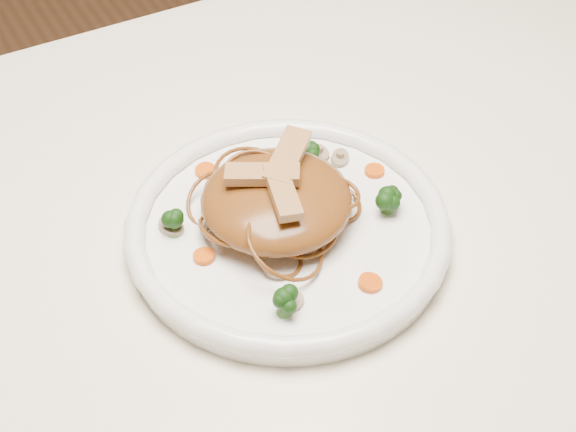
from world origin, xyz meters
TOP-DOWN VIEW (x-y plane):
  - table at (0.00, 0.00)m, footprint 1.20×0.80m
  - plate at (0.01, -0.04)m, footprint 0.39×0.39m
  - noodle_mound at (0.01, -0.03)m, footprint 0.18×0.18m
  - chicken_a at (0.03, -0.01)m, footprint 0.07×0.07m
  - chicken_b at (-0.00, -0.02)m, footprint 0.07×0.05m
  - chicken_c at (0.00, -0.05)m, footprint 0.04×0.07m
  - broccoli_0 at (0.07, 0.03)m, footprint 0.02×0.02m
  - broccoli_1 at (-0.09, 0.00)m, footprint 0.03×0.03m
  - broccoli_2 at (-0.04, -0.13)m, footprint 0.03×0.03m
  - broccoli_3 at (0.10, -0.07)m, footprint 0.04×0.04m
  - carrot_0 at (0.05, 0.05)m, footprint 0.02×0.02m
  - carrot_1 at (-0.07, -0.04)m, footprint 0.02×0.02m
  - carrot_2 at (0.12, -0.01)m, footprint 0.02×0.02m
  - carrot_3 at (-0.02, 0.07)m, footprint 0.03×0.03m
  - carrot_4 at (0.04, -0.14)m, footprint 0.03×0.03m
  - mushroom_0 at (-0.03, -0.12)m, footprint 0.03×0.03m
  - mushroom_1 at (0.10, 0.02)m, footprint 0.03×0.03m
  - mushroom_2 at (-0.09, 0.01)m, footprint 0.04×0.04m
  - mushroom_3 at (0.09, 0.04)m, footprint 0.03×0.03m

SIDE VIEW (x-z plane):
  - table at x=0.00m, z-range 0.28..1.03m
  - plate at x=0.01m, z-range 0.75..0.77m
  - carrot_0 at x=0.05m, z-range 0.77..0.77m
  - carrot_1 at x=-0.07m, z-range 0.77..0.77m
  - carrot_2 at x=0.12m, z-range 0.77..0.77m
  - carrot_3 at x=-0.02m, z-range 0.77..0.77m
  - carrot_4 at x=0.04m, z-range 0.77..0.77m
  - mushroom_0 at x=-0.03m, z-range 0.77..0.77m
  - mushroom_1 at x=0.10m, z-range 0.77..0.77m
  - mushroom_2 at x=-0.09m, z-range 0.77..0.77m
  - mushroom_3 at x=0.09m, z-range 0.77..0.77m
  - broccoli_0 at x=0.07m, z-range 0.77..0.79m
  - broccoli_1 at x=-0.09m, z-range 0.77..0.80m
  - broccoli_2 at x=-0.04m, z-range 0.77..0.80m
  - broccoli_3 at x=0.10m, z-range 0.77..0.80m
  - noodle_mound at x=0.01m, z-range 0.77..0.81m
  - chicken_c at x=0.00m, z-range 0.82..0.83m
  - chicken_b at x=0.00m, z-range 0.82..0.83m
  - chicken_a at x=0.03m, z-range 0.82..0.83m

